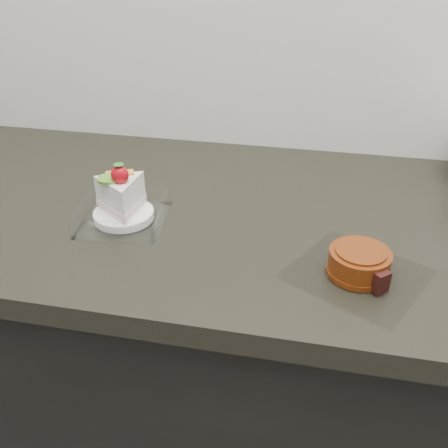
% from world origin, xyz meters
% --- Properties ---
extents(counter, '(2.04, 0.64, 0.90)m').
position_xyz_m(counter, '(0.00, 1.69, 0.45)').
color(counter, black).
rests_on(counter, ground).
extents(cake_tray, '(0.16, 0.16, 0.11)m').
position_xyz_m(cake_tray, '(-0.32, 1.61, 0.93)').
color(cake_tray, white).
rests_on(cake_tray, counter).
extents(mooncake_wrap, '(0.24, 0.24, 0.04)m').
position_xyz_m(mooncake_wrap, '(0.08, 1.53, 0.92)').
color(mooncake_wrap, white).
rests_on(mooncake_wrap, counter).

